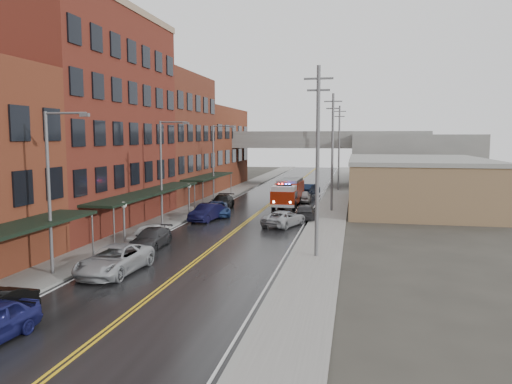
{
  "coord_description": "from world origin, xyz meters",
  "views": [
    {
      "loc": [
        9.52,
        -16.19,
        7.64
      ],
      "look_at": [
        1.28,
        25.05,
        3.0
      ],
      "focal_mm": 35.0,
      "sensor_mm": 36.0,
      "label": 1
    }
  ],
  "objects": [
    {
      "name": "awning_2",
      "position": [
        -7.49,
        40.5,
        2.99
      ],
      "size": [
        2.6,
        13.0,
        3.09
      ],
      "color": "black",
      "rests_on": "ground"
    },
    {
      "name": "brick_building_c",
      "position": [
        -13.3,
        40.5,
        7.5
      ],
      "size": [
        9.0,
        15.0,
        15.0
      ],
      "primitive_type": "cube",
      "color": "brown",
      "rests_on": "ground"
    },
    {
      "name": "brick_building_b",
      "position": [
        -13.3,
        23.0,
        9.0
      ],
      "size": [
        9.0,
        20.0,
        18.0
      ],
      "primitive_type": "cube",
      "color": "maroon",
      "rests_on": "ground"
    },
    {
      "name": "globe_lamp_1",
      "position": [
        -6.4,
        16.0,
        2.31
      ],
      "size": [
        0.44,
        0.44,
        3.12
      ],
      "color": "#59595B",
      "rests_on": "ground"
    },
    {
      "name": "parked_car_left_5",
      "position": [
        -3.73,
        27.2,
        0.78
      ],
      "size": [
        2.41,
        4.92,
        1.55
      ],
      "primitive_type": "imported",
      "rotation": [
        0.0,
        0.0,
        -0.17
      ],
      "color": "black",
      "rests_on": "ground"
    },
    {
      "name": "tan_building",
      "position": [
        16.0,
        40.0,
        2.5
      ],
      "size": [
        14.0,
        22.0,
        5.0
      ],
      "primitive_type": "cube",
      "color": "olive",
      "rests_on": "ground"
    },
    {
      "name": "parked_car_right_1",
      "position": [
        5.0,
        29.8,
        0.69
      ],
      "size": [
        2.29,
        4.9,
        1.38
      ],
      "primitive_type": "imported",
      "rotation": [
        0.0,
        0.0,
        3.22
      ],
      "color": "#242426",
      "rests_on": "ground"
    },
    {
      "name": "utility_pole_2",
      "position": [
        7.2,
        55.0,
        6.31
      ],
      "size": [
        1.8,
        0.24,
        12.0
      ],
      "color": "#59595B",
      "rests_on": "ground"
    },
    {
      "name": "parked_car_right_3",
      "position": [
        3.6,
        48.93,
        0.78
      ],
      "size": [
        2.71,
        4.97,
        1.55
      ],
      "primitive_type": "imported",
      "rotation": [
        0.0,
        0.0,
        2.9
      ],
      "color": "black",
      "rests_on": "ground"
    },
    {
      "name": "ground",
      "position": [
        0.0,
        0.0,
        0.0
      ],
      "size": [
        220.0,
        220.0,
        0.0
      ],
      "primitive_type": "plane",
      "color": "#2D2B26",
      "rests_on": "ground"
    },
    {
      "name": "parked_car_right_2",
      "position": [
        3.6,
        41.8,
        0.72
      ],
      "size": [
        1.82,
        4.28,
        1.44
      ],
      "primitive_type": "imported",
      "rotation": [
        0.0,
        0.0,
        3.17
      ],
      "color": "#BEBEBE",
      "rests_on": "ground"
    },
    {
      "name": "street_lamp_1",
      "position": [
        -6.55,
        24.0,
        5.19
      ],
      "size": [
        2.64,
        0.22,
        9.0
      ],
      "color": "#59595B",
      "rests_on": "ground"
    },
    {
      "name": "parked_car_left_6",
      "position": [
        -3.63,
        30.25,
        0.7
      ],
      "size": [
        3.89,
        5.52,
        1.4
      ],
      "primitive_type": "imported",
      "rotation": [
        0.0,
        0.0,
        0.35
      ],
      "color": "navy",
      "rests_on": "ground"
    },
    {
      "name": "street_lamp_2",
      "position": [
        -6.55,
        40.0,
        5.19
      ],
      "size": [
        2.64,
        0.22,
        9.0
      ],
      "color": "#59595B",
      "rests_on": "ground"
    },
    {
      "name": "awning_1",
      "position": [
        -7.49,
        23.0,
        2.99
      ],
      "size": [
        2.6,
        18.0,
        3.09
      ],
      "color": "black",
      "rests_on": "ground"
    },
    {
      "name": "parked_car_right_0",
      "position": [
        3.6,
        25.86,
        0.68
      ],
      "size": [
        3.77,
        5.35,
        1.35
      ],
      "primitive_type": "imported",
      "rotation": [
        0.0,
        0.0,
        2.79
      ],
      "color": "#9B9EA3",
      "rests_on": "ground"
    },
    {
      "name": "parked_car_left_3",
      "position": [
        -4.27,
        15.7,
        0.66
      ],
      "size": [
        1.97,
        4.62,
        1.33
      ],
      "primitive_type": "imported",
      "rotation": [
        0.0,
        0.0,
        0.03
      ],
      "color": "#292A2C",
      "rests_on": "ground"
    },
    {
      "name": "parked_car_left_7",
      "position": [
        -4.38,
        34.8,
        0.74
      ],
      "size": [
        2.32,
        5.18,
        1.47
      ],
      "primitive_type": "imported",
      "rotation": [
        0.0,
        0.0,
        0.05
      ],
      "color": "black",
      "rests_on": "ground"
    },
    {
      "name": "parked_car_left_2",
      "position": [
        -3.66,
        9.14,
        0.78
      ],
      "size": [
        2.85,
        5.72,
        1.56
      ],
      "primitive_type": "imported",
      "rotation": [
        0.0,
        0.0,
        -0.05
      ],
      "color": "#9FA2A7",
      "rests_on": "ground"
    },
    {
      "name": "parked_car_left_4",
      "position": [
        -5.0,
        16.8,
        0.71
      ],
      "size": [
        2.11,
        4.34,
        1.43
      ],
      "primitive_type": "imported",
      "rotation": [
        0.0,
        0.0,
        -0.1
      ],
      "color": "white",
      "rests_on": "ground"
    },
    {
      "name": "globe_lamp_2",
      "position": [
        -6.4,
        30.0,
        2.31
      ],
      "size": [
        0.44,
        0.44,
        3.12
      ],
      "color": "#59595B",
      "rests_on": "ground"
    },
    {
      "name": "curb_right",
      "position": [
        5.65,
        30.0,
        0.07
      ],
      "size": [
        0.3,
        160.0,
        0.15
      ],
      "primitive_type": "cube",
      "color": "gray",
      "rests_on": "ground"
    },
    {
      "name": "overpass",
      "position": [
        0.0,
        62.0,
        5.99
      ],
      "size": [
        40.0,
        10.0,
        7.5
      ],
      "color": "slate",
      "rests_on": "ground"
    },
    {
      "name": "street_lamp_0",
      "position": [
        -6.55,
        8.0,
        5.19
      ],
      "size": [
        2.64,
        0.22,
        9.0
      ],
      "color": "#59595B",
      "rests_on": "ground"
    },
    {
      "name": "utility_pole_0",
      "position": [
        7.2,
        15.0,
        6.31
      ],
      "size": [
        1.8,
        0.24,
        12.0
      ],
      "color": "#59595B",
      "rests_on": "ground"
    },
    {
      "name": "road",
      "position": [
        0.0,
        30.0,
        0.01
      ],
      "size": [
        11.0,
        160.0,
        0.02
      ],
      "primitive_type": "cube",
      "color": "black",
      "rests_on": "ground"
    },
    {
      "name": "sidewalk_left",
      "position": [
        -7.3,
        30.0,
        0.07
      ],
      "size": [
        3.0,
        160.0,
        0.15
      ],
      "primitive_type": "cube",
      "color": "slate",
      "rests_on": "ground"
    },
    {
      "name": "sidewalk_right",
      "position": [
        7.3,
        30.0,
        0.07
      ],
      "size": [
        3.0,
        160.0,
        0.15
      ],
      "primitive_type": "cube",
      "color": "slate",
      "rests_on": "ground"
    },
    {
      "name": "brick_building_far",
      "position": [
        -13.3,
        58.0,
        6.0
      ],
      "size": [
        9.0,
        20.0,
        12.0
      ],
      "primitive_type": "cube",
      "color": "brown",
      "rests_on": "ground"
    },
    {
      "name": "utility_pole_1",
      "position": [
        7.2,
        35.0,
        6.31
      ],
      "size": [
        1.8,
        0.24,
        12.0
      ],
      "color": "#59595B",
      "rests_on": "ground"
    },
    {
      "name": "fire_truck",
      "position": [
        2.26,
        38.38,
        1.59
      ],
      "size": [
        3.41,
        8.1,
        2.93
      ],
      "rotation": [
        0.0,
        0.0,
        -0.03
      ],
      "color": "#941B06",
      "rests_on": "ground"
    },
    {
      "name": "curb_left",
      "position": [
        -5.65,
        30.0,
        0.07
      ],
      "size": [
        0.3,
        160.0,
        0.15
      ],
      "primitive_type": "cube",
      "color": "gray",
      "rests_on": "ground"
    },
    {
      "name": "right_far_block",
      "position": [
        18.0,
        70.0,
        4.0
      ],
      "size": [
        18.0,
        30.0,
        8.0
      ],
      "primitive_type": "cube",
      "color": "slate",
      "rests_on": "ground"
    }
  ]
}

